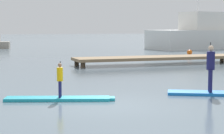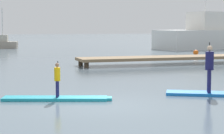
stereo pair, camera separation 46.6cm
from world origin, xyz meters
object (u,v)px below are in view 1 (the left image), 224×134
paddler_child_solo (60,78)px  paddleboard_far (220,93)px  paddleboard_near (60,99)px  paddler_adult (211,65)px  mooring_buoy_near (190,52)px  fishing_boat_white_large (205,36)px

paddler_child_solo → paddleboard_far: paddler_child_solo is taller
paddleboard_near → paddler_adult: paddler_adult is taller
paddleboard_far → mooring_buoy_near: size_ratio=7.85×
paddleboard_near → paddler_adult: 5.48m
paddler_adult → mooring_buoy_near: paddler_adult is taller
paddleboard_far → paddler_adult: 1.06m
paddleboard_near → fishing_boat_white_large: (22.13, 27.70, 1.36)m
paddler_child_solo → fishing_boat_white_large: size_ratio=0.08×
paddleboard_near → paddleboard_far: bearing=-7.5°
paddler_child_solo → paddleboard_far: (5.64, -0.75, -0.69)m
paddler_adult → fishing_boat_white_large: bearing=59.3°
paddler_child_solo → fishing_boat_white_large: bearing=51.4°
paddler_adult → mooring_buoy_near: (9.65, 18.84, -0.83)m
fishing_boat_white_large → mooring_buoy_near: fishing_boat_white_large is taller
paddleboard_near → paddler_adult: size_ratio=2.05×
paddleboard_near → paddler_child_solo: bearing=26.2°
paddler_child_solo → paddler_adult: bearing=-6.3°
paddleboard_far → paddler_adult: bearing=152.1°
paddler_child_solo → paddleboard_far: 5.73m
paddler_child_solo → mooring_buoy_near: bearing=50.6°
paddleboard_far → mooring_buoy_near: mooring_buoy_near is taller
paddleboard_near → paddler_child_solo: (0.01, 0.01, 0.69)m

